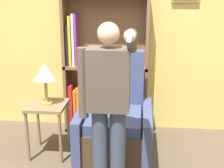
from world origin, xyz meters
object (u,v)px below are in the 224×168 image
at_px(armchair, 115,126).
at_px(table_lamp, 45,73).
at_px(person_standing, 108,103).
at_px(side_table, 48,113).
at_px(bookcase, 98,70).

relative_size(armchair, table_lamp, 2.50).
distance_m(person_standing, table_lamp, 1.05).
relative_size(armchair, side_table, 1.91).
distance_m(bookcase, table_lamp, 0.92).
xyz_separation_m(person_standing, side_table, (-0.80, 0.68, -0.42)).
distance_m(bookcase, armchair, 0.92).
relative_size(side_table, table_lamp, 1.31).
height_order(person_standing, side_table, person_standing).
bearing_deg(armchair, table_lamp, -177.34).
height_order(bookcase, table_lamp, bookcase).
bearing_deg(armchair, person_standing, -90.09).
distance_m(bookcase, side_table, 0.97).
distance_m(bookcase, person_standing, 1.47).
bearing_deg(person_standing, armchair, 89.91).
relative_size(bookcase, table_lamp, 3.73).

